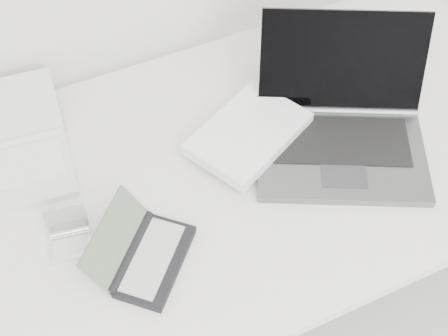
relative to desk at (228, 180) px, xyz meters
name	(u,v)px	position (x,y,z in m)	size (l,w,h in m)	color
desk	(228,180)	(0.00, 0.00, 0.00)	(1.60, 0.80, 0.73)	white
laptop_large	(313,129)	(0.20, -0.01, 0.09)	(0.60, 0.49, 0.24)	#5D6062
netbook_open_white	(8,157)	(-0.44, 0.22, 0.07)	(0.30, 0.37, 0.08)	white
pda_silver	(70,239)	(-0.37, -0.04, 0.06)	(0.10, 0.10, 0.07)	silver
palmtop_charcoal	(144,255)	(-0.25, -0.14, 0.07)	(0.25, 0.25, 0.10)	black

